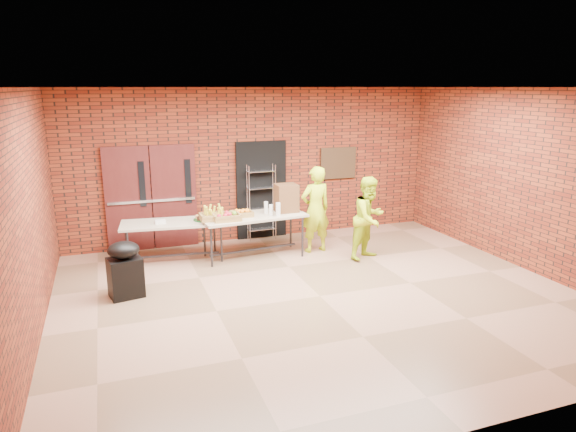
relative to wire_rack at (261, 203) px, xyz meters
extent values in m
cube|color=brown|center=(-0.05, -3.32, -0.83)|extent=(8.00, 7.00, 0.04)
cube|color=silver|center=(-0.05, -3.32, 2.41)|extent=(8.00, 7.00, 0.04)
cube|color=maroon|center=(-0.05, 0.20, 0.79)|extent=(8.00, 0.04, 3.20)
cube|color=maroon|center=(-0.05, -6.84, 0.79)|extent=(8.00, 0.04, 3.20)
cube|color=maroon|center=(-4.07, -3.32, 0.79)|extent=(0.04, 7.00, 3.20)
cube|color=maroon|center=(3.97, -3.32, 0.79)|extent=(0.04, 7.00, 3.20)
cube|color=#451713|center=(-2.70, 0.12, 0.24)|extent=(0.88, 0.08, 2.10)
cube|color=#451713|center=(-1.80, 0.12, 0.24)|extent=(0.88, 0.08, 2.10)
cube|color=black|center=(-2.42, 0.07, 0.54)|extent=(0.12, 0.02, 0.90)
cube|color=black|center=(-1.52, 0.07, 0.54)|extent=(0.12, 0.02, 0.90)
cube|color=silver|center=(-2.25, 0.06, 0.19)|extent=(1.70, 0.04, 0.05)
cube|color=black|center=(0.05, 0.14, 0.24)|extent=(1.10, 0.06, 2.10)
cube|color=#3A2617|center=(1.85, 0.13, 0.74)|extent=(0.85, 0.04, 0.70)
cube|color=tan|center=(-1.98, -0.86, -0.06)|extent=(1.96, 0.99, 0.04)
cube|color=#2C2C31|center=(-1.98, -0.86, -0.68)|extent=(1.67, 0.23, 0.03)
cylinder|color=#2C2C31|center=(-2.82, -0.55, -0.44)|extent=(0.04, 0.04, 0.73)
cylinder|color=#2C2C31|center=(-1.15, -0.55, -0.44)|extent=(0.04, 0.04, 0.73)
cylinder|color=#2C2C31|center=(-2.82, -1.18, -0.44)|extent=(0.04, 0.04, 0.73)
cylinder|color=#2C2C31|center=(-1.15, -1.18, -0.44)|extent=(0.04, 0.04, 0.73)
cube|color=tan|center=(-0.49, -1.07, -0.01)|extent=(2.07, 1.02, 0.04)
cube|color=#2C2C31|center=(-0.49, -1.07, -0.68)|extent=(1.77, 0.21, 0.03)
cylinder|color=#2C2C31|center=(-1.38, -0.74, -0.42)|extent=(0.04, 0.04, 0.78)
cylinder|color=#2C2C31|center=(0.40, -0.74, -0.42)|extent=(0.04, 0.04, 0.78)
cylinder|color=#2C2C31|center=(-1.38, -1.40, -0.42)|extent=(0.04, 0.04, 0.78)
cylinder|color=#2C2C31|center=(0.40, -1.40, -0.42)|extent=(0.04, 0.04, 0.78)
cube|color=olive|center=(-1.28, -1.14, 0.05)|extent=(0.48, 0.37, 0.07)
cube|color=olive|center=(-0.72, -1.07, 0.04)|extent=(0.40, 0.31, 0.06)
cube|color=olive|center=(-1.05, -1.26, 0.05)|extent=(0.50, 0.39, 0.08)
cylinder|color=#124418|center=(-1.40, -0.91, -0.03)|extent=(0.42, 0.42, 0.02)
cube|color=silver|center=(-2.21, -0.89, 0.00)|extent=(0.19, 0.13, 0.06)
cube|color=#56331D|center=(0.21, -1.00, 0.29)|extent=(0.42, 0.37, 0.55)
cylinder|color=silver|center=(-0.18, -1.20, 0.12)|extent=(0.07, 0.07, 0.21)
cylinder|color=silver|center=(-0.06, -1.31, 0.14)|extent=(0.09, 0.09, 0.26)
cylinder|color=silver|center=(-0.21, -1.01, 0.13)|extent=(0.08, 0.08, 0.23)
cube|color=black|center=(-2.92, -2.29, -0.49)|extent=(0.56, 0.49, 0.63)
ellipsoid|color=black|center=(-2.92, -2.29, -0.04)|extent=(0.56, 0.50, 0.27)
imported|color=#ADCB16|center=(0.76, -1.18, 0.05)|extent=(0.67, 0.48, 1.72)
imported|color=#ADCB16|center=(1.56, -1.91, -0.02)|extent=(0.95, 0.87, 1.59)
camera|label=1|loc=(-3.07, -10.24, 2.40)|focal=32.00mm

